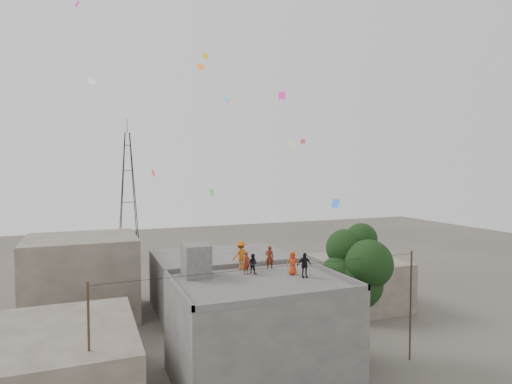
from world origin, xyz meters
The scene contains 18 objects.
ground centered at (0.00, 0.00, 0.00)m, with size 140.00×140.00×0.00m, color #49433C.
main_building centered at (0.00, 0.00, 3.05)m, with size 10.00×8.00×6.10m.
parapet centered at (0.00, 0.00, 6.25)m, with size 10.00×8.00×0.30m.
stair_head_box centered at (-3.20, 2.60, 7.10)m, with size 1.60×1.80×2.00m, color #4E4C49.
neighbor_west centered at (-11.00, 2.00, 2.00)m, with size 8.00×10.00×4.00m, color #595146.
neighbor_north centered at (2.00, 14.00, 2.50)m, with size 12.00×9.00×5.00m, color #4E4C49.
neighbor_northwest centered at (-10.00, 16.00, 3.50)m, with size 9.00×8.00×7.00m, color #595146.
neighbor_east centered at (14.00, 10.00, 2.20)m, with size 7.00×8.00×4.40m, color #595146.
tree centered at (7.37, 0.60, 6.10)m, with size 4.90×4.60×9.10m.
utility_line centered at (0.50, -1.25, 3.83)m, with size 20.12×0.62×7.40m.
transmission_tower centered at (-4.00, 40.00, 9.07)m, with size 2.97×2.97×20.01m.
person_red_adult centered at (1.86, 2.77, 6.88)m, with size 0.57×0.37×1.56m, color #621E0F.
person_orange_child centered at (2.60, 0.79, 6.83)m, with size 0.72×0.47×1.47m, color red.
person_dark_child centered at (0.37, 2.04, 6.74)m, with size 0.62×0.48×1.27m, color black.
person_dark_adult centered at (2.95, -0.14, 6.87)m, with size 0.90×0.38×1.54m, color black.
person_orange_adult centered at (0.05, 3.40, 7.05)m, with size 1.23×0.71×1.91m, color #B85D15.
person_red_child centered at (-0.09, 1.95, 6.83)m, with size 0.53×0.35×1.45m, color maroon.
kites centered at (0.40, 5.68, 16.25)m, with size 18.51×16.49×12.06m.
Camera 1 is at (-9.43, -23.28, 12.77)m, focal length 30.00 mm.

